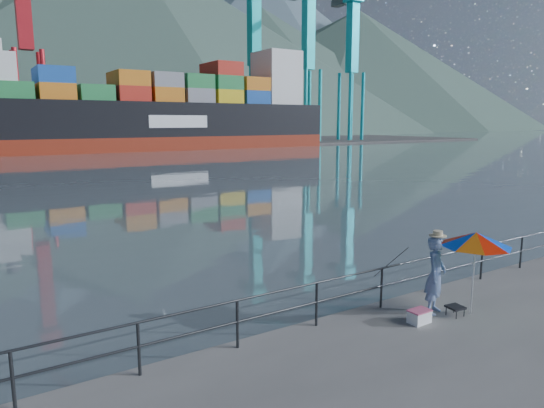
{
  "coord_description": "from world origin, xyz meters",
  "views": [
    {
      "loc": [
        -5.35,
        -6.39,
        4.51
      ],
      "look_at": [
        2.57,
        6.0,
        2.0
      ],
      "focal_mm": 32.0,
      "sensor_mm": 36.0,
      "label": 1
    }
  ],
  "objects_px": {
    "cooler_bag": "(419,317)",
    "container_ship": "(177,114)",
    "beach_umbrella": "(476,239)",
    "fisherman": "(435,275)"
  },
  "relations": [
    {
      "from": "fisherman",
      "to": "container_ship",
      "type": "xyz_separation_m",
      "value": [
        22.69,
        73.16,
        4.92
      ]
    },
    {
      "from": "beach_umbrella",
      "to": "cooler_bag",
      "type": "xyz_separation_m",
      "value": [
        -1.47,
        0.29,
        -1.67
      ]
    },
    {
      "from": "fisherman",
      "to": "beach_umbrella",
      "type": "height_order",
      "value": "beach_umbrella"
    },
    {
      "from": "container_ship",
      "to": "cooler_bag",
      "type": "bearing_deg",
      "value": -107.72
    },
    {
      "from": "cooler_bag",
      "to": "container_ship",
      "type": "distance_m",
      "value": 77.26
    },
    {
      "from": "beach_umbrella",
      "to": "cooler_bag",
      "type": "relative_size",
      "value": 4.13
    },
    {
      "from": "container_ship",
      "to": "beach_umbrella",
      "type": "bearing_deg",
      "value": -106.62
    },
    {
      "from": "container_ship",
      "to": "fisherman",
      "type": "bearing_deg",
      "value": -107.23
    },
    {
      "from": "beach_umbrella",
      "to": "cooler_bag",
      "type": "distance_m",
      "value": 2.24
    },
    {
      "from": "cooler_bag",
      "to": "container_ship",
      "type": "xyz_separation_m",
      "value": [
        23.45,
        73.39,
        5.71
      ]
    }
  ]
}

